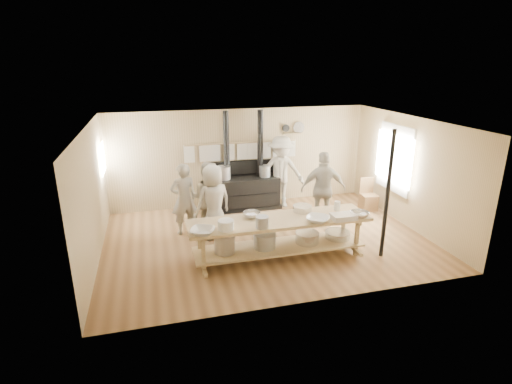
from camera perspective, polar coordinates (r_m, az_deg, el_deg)
ground at (r=8.97m, az=1.47°, el=-6.79°), size 7.00×7.00×0.00m
room_shell at (r=8.41m, az=1.56°, el=3.28°), size 7.00×7.00×7.00m
window_right at (r=10.44m, az=19.23°, el=4.55°), size 0.09×1.50×1.65m
left_opening at (r=10.09m, az=-21.08°, el=4.48°), size 0.00×0.90×0.90m
stove at (r=10.68m, az=-1.73°, el=0.43°), size 1.90×0.75×2.60m
towel_rail at (r=10.68m, az=-2.09°, el=6.13°), size 3.00×0.04×0.47m
back_wall_shelf at (r=11.04m, az=5.36°, el=8.87°), size 0.63×0.14×0.32m
prep_table at (r=7.97m, az=3.27°, el=-6.06°), size 3.60×0.90×0.85m
support_post at (r=8.16m, az=18.25°, el=-0.50°), size 0.08×0.08×2.60m
cook_far_left at (r=9.13m, az=-10.27°, el=-1.00°), size 0.67×0.50×1.65m
cook_left at (r=9.14m, az=-6.88°, el=-0.77°), size 0.99×0.90×1.67m
cook_center at (r=8.79m, az=-6.09°, el=-1.46°), size 0.95×0.77×1.69m
cook_right at (r=9.54m, az=9.59°, el=0.39°), size 1.13×0.67×1.81m
cook_by_window at (r=10.65m, az=3.58°, el=2.87°), size 1.33×0.86×1.94m
chair at (r=11.03m, az=15.72°, el=-1.18°), size 0.42×0.42×0.84m
bowl_white_a at (r=7.21m, az=-7.64°, el=-5.60°), size 0.57×0.57×0.11m
bowl_steel_a at (r=7.88m, az=-0.60°, el=-3.28°), size 0.49×0.49×0.11m
bowl_white_b at (r=7.76m, az=8.83°, el=-3.87°), size 0.62×0.62×0.11m
bowl_steel_b at (r=8.14m, az=14.56°, el=-3.15°), size 0.47×0.47×0.12m
roasting_pan at (r=7.98m, az=12.38°, el=-3.45°), size 0.48×0.32×0.11m
mixing_bowl_large at (r=8.24m, az=6.63°, el=-2.35°), size 0.51×0.51×0.12m
bucket_galv at (r=7.38m, az=0.89°, el=-4.33°), size 0.32×0.32×0.23m
deep_bowl_enamel at (r=7.34m, az=-4.33°, el=-4.71°), size 0.36×0.36×0.18m
pitcher at (r=8.40m, az=11.52°, el=-1.95°), size 0.16×0.16×0.19m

